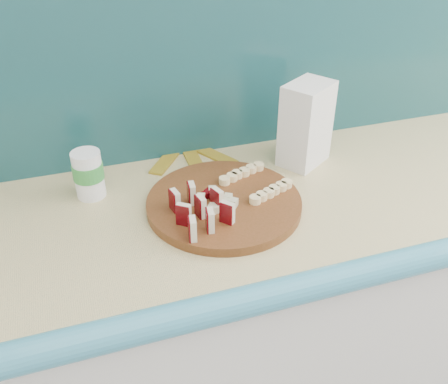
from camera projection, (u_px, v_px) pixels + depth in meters
kitchen_counter at (343, 307)px, 1.51m from camera, size 2.20×0.63×0.91m
backsplash at (324, 49)px, 1.35m from camera, size 2.20×0.02×0.50m
cutting_board at (224, 203)px, 1.15m from camera, size 0.46×0.46×0.02m
apple_wedges at (199, 209)px, 1.07m from camera, size 0.12×0.16×0.05m
apple_chunks at (216, 199)px, 1.13m from camera, size 0.06×0.06×0.02m
banana_slices at (256, 182)px, 1.20m from camera, size 0.17×0.17×0.02m
flour_bag at (306, 124)px, 1.28m from camera, size 0.16×0.15×0.22m
canister at (88, 174)px, 1.17m from camera, size 0.07×0.07×0.12m
banana_peel at (190, 154)px, 1.37m from camera, size 0.24×0.20×0.01m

